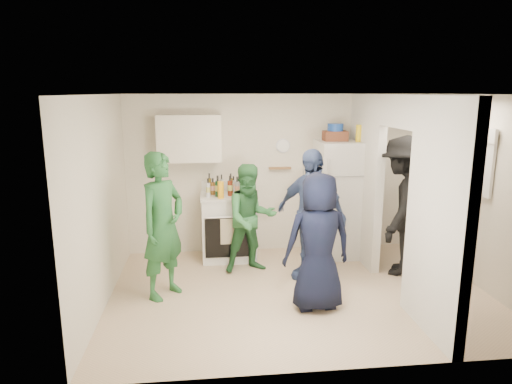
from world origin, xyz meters
TOP-DOWN VIEW (x-y plane):
  - floor at (0.00, 0.00)m, footprint 4.80×4.80m
  - wall_back at (0.00, 1.70)m, footprint 4.80×0.00m
  - wall_front at (0.00, -1.70)m, footprint 4.80×0.00m
  - wall_left at (-2.40, 0.00)m, footprint 0.00×3.40m
  - wall_right at (2.40, 0.00)m, footprint 0.00×3.40m
  - ceiling at (0.00, 0.00)m, footprint 4.80×4.80m
  - partition_pier_back at (1.20, 1.10)m, footprint 0.12×1.20m
  - partition_pier_front at (1.20, -1.10)m, footprint 0.12×1.20m
  - partition_header at (1.20, 0.00)m, footprint 0.12×1.00m
  - stove at (-0.83, 1.37)m, footprint 0.84×0.70m
  - upper_cabinet at (-1.40, 1.52)m, footprint 0.95×0.34m
  - fridge at (0.90, 1.34)m, footprint 0.74×0.72m
  - wicker_basket at (0.80, 1.39)m, footprint 0.35×0.25m
  - blue_bowl at (0.80, 1.39)m, footprint 0.24×0.24m
  - yellow_cup_stack_top at (1.12, 1.24)m, footprint 0.09×0.09m
  - wall_clock at (0.05, 1.68)m, footprint 0.22×0.02m
  - spice_shelf at (0.00, 1.65)m, footprint 0.35×0.08m
  - nook_window at (2.38, 0.20)m, footprint 0.03×0.70m
  - nook_window_frame at (2.36, 0.20)m, footprint 0.04×0.76m
  - nook_valance at (2.34, 0.20)m, footprint 0.04×0.82m
  - yellow_cup_stack_stove at (-0.95, 1.15)m, footprint 0.09×0.09m
  - red_cup at (-0.61, 1.17)m, footprint 0.09×0.09m
  - person_green_left at (-1.70, 0.11)m, footprint 0.76×0.80m
  - person_green_center at (-0.55, 0.81)m, footprint 0.86×0.72m
  - person_denim at (0.23, 0.45)m, footprint 1.05×1.06m
  - person_navy at (0.12, -0.44)m, footprint 0.84×0.59m
  - person_nook at (1.55, 0.52)m, footprint 1.31×1.45m
  - bottle_a at (-1.12, 1.48)m, footprint 0.06×0.06m
  - bottle_b at (-0.99, 1.28)m, footprint 0.08×0.08m
  - bottle_c at (-0.93, 1.54)m, footprint 0.06×0.06m
  - bottle_d at (-0.81, 1.30)m, footprint 0.07×0.07m
  - bottle_e at (-0.74, 1.56)m, footprint 0.06×0.06m
  - bottle_f at (-0.67, 1.38)m, footprint 0.06×0.06m
  - bottle_g at (-0.56, 1.52)m, footprint 0.06×0.06m
  - bottle_h at (-1.14, 1.25)m, footprint 0.06×0.06m
  - bottle_i at (-0.79, 1.47)m, footprint 0.06×0.06m
  - bottle_j at (-0.53, 1.29)m, footprint 0.08×0.08m
  - bottle_k at (-1.06, 1.41)m, footprint 0.07×0.07m
  - bottle_l at (-0.71, 1.23)m, footprint 0.07×0.07m

SIDE VIEW (x-z plane):
  - floor at x=0.00m, z-range 0.00..0.00m
  - stove at x=-0.83m, z-range 0.00..1.00m
  - person_green_center at x=-0.55m, z-range 0.00..1.55m
  - person_navy at x=0.12m, z-range 0.00..1.65m
  - fridge at x=0.90m, z-range 0.00..1.80m
  - person_denim at x=0.23m, z-range 0.00..1.81m
  - person_green_left at x=-1.70m, z-range 0.00..1.83m
  - person_nook at x=1.55m, z-range 0.00..1.95m
  - red_cup at x=-0.61m, z-range 1.00..1.12m
  - bottle_e at x=-0.74m, z-range 1.00..1.25m
  - yellow_cup_stack_stove at x=-0.95m, z-range 1.00..1.25m
  - bottle_k at x=-1.06m, z-range 1.00..1.25m
  - bottle_j at x=-0.53m, z-range 1.00..1.27m
  - bottle_h at x=-1.14m, z-range 1.00..1.28m
  - bottle_c at x=-0.93m, z-range 1.00..1.29m
  - bottle_l at x=-0.71m, z-range 1.00..1.31m
  - bottle_d at x=-0.81m, z-range 1.00..1.31m
  - bottle_g at x=-0.56m, z-range 1.00..1.31m
  - bottle_i at x=-0.79m, z-range 1.00..1.31m
  - bottle_b at x=-0.99m, z-range 1.00..1.32m
  - bottle_a at x=-1.12m, z-range 1.00..1.32m
  - bottle_f at x=-0.67m, z-range 1.00..1.32m
  - wall_back at x=0.00m, z-range -1.15..3.65m
  - wall_front at x=0.00m, z-range -1.15..3.65m
  - wall_left at x=-2.40m, z-range -0.45..2.95m
  - wall_right at x=2.40m, z-range -0.45..2.95m
  - partition_pier_back at x=1.20m, z-range 0.00..2.50m
  - partition_pier_front at x=1.20m, z-range 0.00..2.50m
  - spice_shelf at x=0.00m, z-range 1.34..1.36m
  - nook_window at x=2.38m, z-range 1.25..2.05m
  - nook_window_frame at x=2.36m, z-range 1.22..2.08m
  - wall_clock at x=0.05m, z-range 1.59..1.81m
  - upper_cabinet at x=-1.40m, z-range 1.50..2.20m
  - wicker_basket at x=0.80m, z-range 1.80..1.95m
  - yellow_cup_stack_top at x=1.12m, z-range 1.80..2.05m
  - nook_valance at x=2.34m, z-range 1.91..2.09m
  - blue_bowl at x=0.80m, z-range 1.95..2.06m
  - partition_header at x=1.20m, z-range 2.10..2.50m
  - ceiling at x=0.00m, z-range 2.50..2.50m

